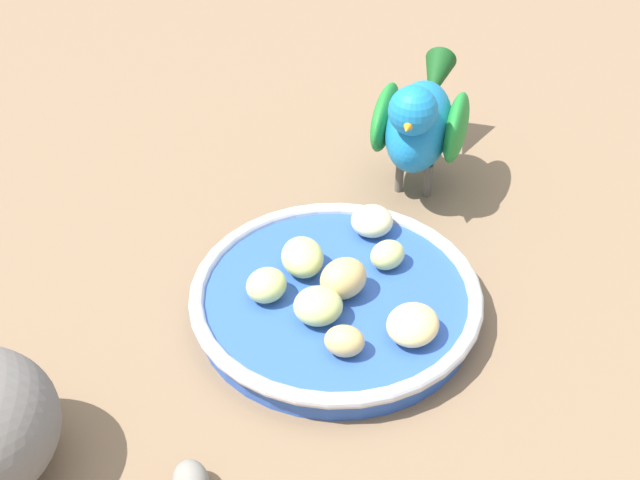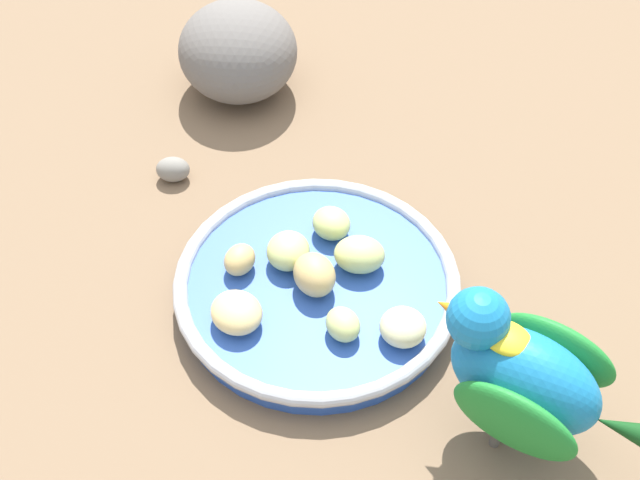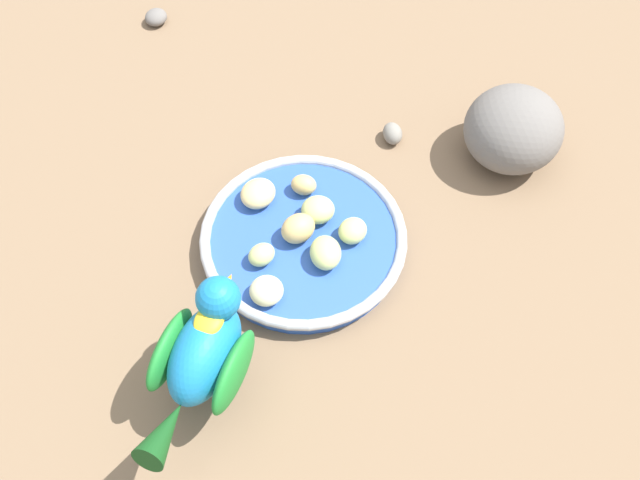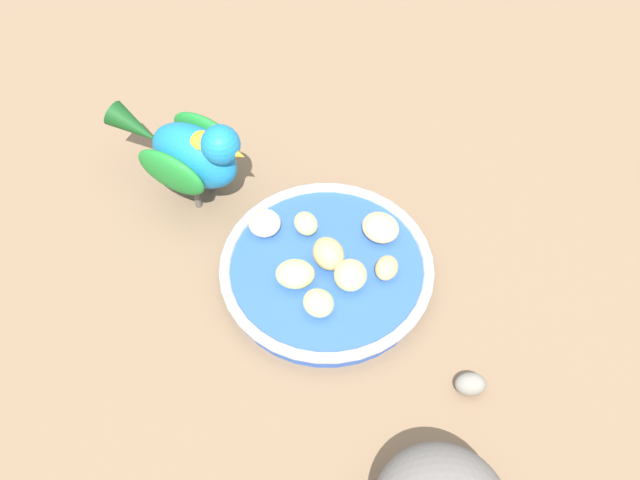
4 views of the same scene
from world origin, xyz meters
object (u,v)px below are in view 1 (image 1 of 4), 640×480
(apple_piece_2, at_px, (413,325))
(parrot, at_px, (420,120))
(apple_piece_0, at_px, (318,306))
(apple_piece_3, at_px, (303,257))
(apple_piece_7, at_px, (266,285))
(apple_piece_4, at_px, (387,255))
(apple_piece_6, at_px, (372,221))
(apple_piece_1, at_px, (344,275))
(apple_piece_5, at_px, (344,341))
(feeding_bowl, at_px, (336,295))

(apple_piece_2, xyz_separation_m, parrot, (-0.01, -0.20, 0.04))
(apple_piece_0, height_order, parrot, parrot)
(apple_piece_3, height_order, apple_piece_7, apple_piece_3)
(apple_piece_3, relative_size, parrot, 0.22)
(apple_piece_2, relative_size, apple_piece_4, 1.38)
(apple_piece_0, bearing_deg, apple_piece_7, -27.99)
(apple_piece_7, bearing_deg, parrot, -123.25)
(apple_piece_6, bearing_deg, apple_piece_1, 74.10)
(apple_piece_6, xyz_separation_m, parrot, (-0.04, -0.09, 0.04))
(apple_piece_1, bearing_deg, apple_piece_5, 92.79)
(apple_piece_7, xyz_separation_m, parrot, (-0.11, -0.17, 0.04))
(feeding_bowl, xyz_separation_m, apple_piece_2, (-0.05, 0.04, 0.02))
(apple_piece_1, bearing_deg, apple_piece_4, -137.42)
(apple_piece_0, height_order, apple_piece_1, apple_piece_1)
(feeding_bowl, bearing_deg, apple_piece_6, -109.86)
(apple_piece_2, xyz_separation_m, apple_piece_7, (0.10, -0.03, 0.00))
(apple_piece_4, xyz_separation_m, apple_piece_7, (0.08, 0.04, 0.00))
(apple_piece_1, distance_m, parrot, 0.17)
(apple_piece_2, distance_m, apple_piece_5, 0.05)
(feeding_bowl, xyz_separation_m, apple_piece_7, (0.05, 0.01, 0.02))
(feeding_bowl, relative_size, apple_piece_5, 7.83)
(feeding_bowl, distance_m, apple_piece_7, 0.05)
(apple_piece_6, bearing_deg, apple_piece_7, 47.11)
(apple_piece_1, height_order, parrot, parrot)
(apple_piece_5, distance_m, apple_piece_6, 0.13)
(apple_piece_4, relative_size, apple_piece_7, 0.91)
(apple_piece_3, bearing_deg, apple_piece_1, 147.45)
(apple_piece_3, distance_m, parrot, 0.17)
(apple_piece_5, xyz_separation_m, apple_piece_7, (0.06, -0.05, 0.00))
(apple_piece_1, distance_m, apple_piece_5, 0.06)
(feeding_bowl, bearing_deg, apple_piece_2, 140.35)
(apple_piece_3, distance_m, apple_piece_4, 0.06)
(apple_piece_1, height_order, apple_piece_2, apple_piece_1)
(apple_piece_2, bearing_deg, apple_piece_7, -17.95)
(apple_piece_1, distance_m, apple_piece_2, 0.06)
(feeding_bowl, distance_m, apple_piece_5, 0.06)
(apple_piece_5, bearing_deg, apple_piece_0, -57.86)
(apple_piece_0, distance_m, apple_piece_6, 0.10)
(apple_piece_6, bearing_deg, feeding_bowl, 70.14)
(parrot, bearing_deg, apple_piece_7, -20.62)
(apple_piece_0, height_order, apple_piece_2, apple_piece_0)
(feeding_bowl, bearing_deg, apple_piece_7, 12.73)
(apple_piece_2, height_order, apple_piece_4, apple_piece_2)
(feeding_bowl, height_order, apple_piece_4, apple_piece_4)
(apple_piece_0, bearing_deg, parrot, -111.09)
(apple_piece_3, relative_size, apple_piece_6, 1.15)
(apple_piece_1, bearing_deg, apple_piece_7, 11.27)
(apple_piece_1, bearing_deg, parrot, -109.69)
(feeding_bowl, xyz_separation_m, apple_piece_4, (-0.04, -0.03, 0.02))
(apple_piece_0, height_order, apple_piece_4, apple_piece_0)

